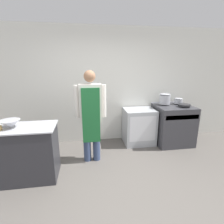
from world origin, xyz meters
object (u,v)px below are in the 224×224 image
Objects in this scene: fridge_unit at (139,126)px; saute_pan at (184,105)px; stove at (173,124)px; person_cook at (91,112)px; mixing_bowl at (10,124)px; sauce_pot at (178,101)px; stock_pot at (165,99)px.

saute_pan reaches higher than fridge_unit.
stove is at bearing 140.86° from saute_pan.
mixing_bowl is at bearing -162.00° from person_cook.
sauce_pot reaches higher than saute_pan.
person_cook is 1.32m from mixing_bowl.
fridge_unit is at bearing 165.48° from saute_pan.
stove is 0.54× the size of person_cook.
stock_pot is 1.34× the size of sauce_pot.
stove is at bearing 15.13° from person_cook.
stove is 0.81m from fridge_unit.
stock_pot is at bearing 20.64° from person_cook.
stove is 2.10m from person_cook.
mixing_bowl is at bearing -162.36° from sauce_pot.
saute_pan is at bearing 13.34° from mixing_bowl.
person_cook reaches higher than fridge_unit.
stove is at bearing -36.33° from stock_pot.
mixing_bowl is at bearing -156.40° from fridge_unit.
person_cook is at bearing -169.49° from saute_pan.
sauce_pot is at bearing 39.60° from stove.
fridge_unit is (-0.80, 0.12, -0.04)m from stove.
sauce_pot is at bearing 90.00° from saute_pan.
saute_pan is (0.97, -0.25, 0.54)m from fridge_unit.
stock_pot is at bearing 19.56° from mixing_bowl.
stock_pot reaches higher than saute_pan.
mixing_bowl is at bearing -160.44° from stock_pot.
person_cook is 6.83× the size of stock_pot.
stock_pot is at bearing -180.00° from sauce_pot.
sauce_pot is at bearing 1.30° from fridge_unit.
fridge_unit is 3.26× the size of stock_pot.
person_cook is at bearing -159.36° from stock_pot.
stock_pot is 0.97× the size of saute_pan.
fridge_unit is 0.48× the size of person_cook.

